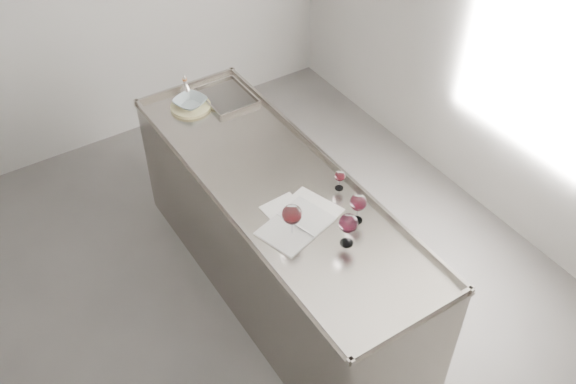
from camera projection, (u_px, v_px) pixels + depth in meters
room_shell at (221, 184)px, 3.03m from camera, size 4.54×5.04×2.84m
counter at (278, 238)px, 4.04m from camera, size 0.77×2.42×0.97m
wine_glass_left at (292, 215)px, 3.32m from camera, size 0.11×0.11×0.21m
wine_glass_middle at (348, 224)px, 3.28m from camera, size 0.10×0.10×0.20m
wine_glass_right at (358, 203)px, 3.41m from camera, size 0.09×0.09×0.18m
wine_glass_small at (340, 177)px, 3.63m from camera, size 0.06×0.06×0.12m
notebook at (296, 226)px, 3.46m from camera, size 0.44×0.36×0.02m
loose_paper_top at (312, 208)px, 3.57m from camera, size 0.30×0.36×0.00m
loose_paper_under at (290, 215)px, 3.53m from camera, size 0.23×0.32×0.00m
trivet at (191, 107)px, 4.28m from camera, size 0.33×0.33×0.02m
ceramic_bowl at (190, 102)px, 4.25m from camera, size 0.26×0.26×0.05m
wine_funnel at (186, 90)px, 4.34m from camera, size 0.12×0.12×0.18m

